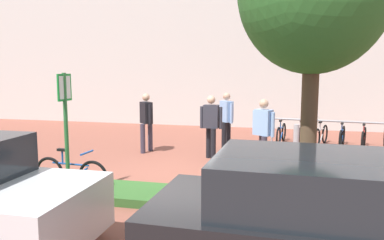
{
  "coord_description": "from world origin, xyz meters",
  "views": [
    {
      "loc": [
        2.66,
        -8.67,
        2.49
      ],
      "look_at": [
        0.2,
        1.58,
        1.06
      ],
      "focal_mm": 37.19,
      "sensor_mm": 36.0,
      "label": 1
    }
  ],
  "objects_px": {
    "parking_sign_post": "(66,115)",
    "bollard_steel": "(296,140)",
    "person_suited_dark": "(211,123)",
    "person_suited_navy": "(146,119)",
    "bike_at_sign": "(71,174)",
    "bike_rack_cluster": "(331,135)",
    "person_shirt_white": "(226,117)",
    "car_black_suv": "(342,230)",
    "person_shirt_blue": "(263,130)"
  },
  "relations": [
    {
      "from": "person_shirt_blue",
      "to": "person_suited_navy",
      "type": "distance_m",
      "value": 3.64
    },
    {
      "from": "bike_rack_cluster",
      "to": "parking_sign_post",
      "type": "bearing_deg",
      "value": -132.53
    },
    {
      "from": "person_suited_dark",
      "to": "person_shirt_blue",
      "type": "relative_size",
      "value": 1.0
    },
    {
      "from": "parking_sign_post",
      "to": "bike_rack_cluster",
      "type": "bearing_deg",
      "value": 47.47
    },
    {
      "from": "person_suited_dark",
      "to": "person_suited_navy",
      "type": "distance_m",
      "value": 2.03
    },
    {
      "from": "bike_rack_cluster",
      "to": "person_suited_dark",
      "type": "bearing_deg",
      "value": -142.77
    },
    {
      "from": "bollard_steel",
      "to": "person_suited_dark",
      "type": "relative_size",
      "value": 0.52
    },
    {
      "from": "person_suited_dark",
      "to": "car_black_suv",
      "type": "distance_m",
      "value": 6.6
    },
    {
      "from": "bike_rack_cluster",
      "to": "bollard_steel",
      "type": "distance_m",
      "value": 2.01
    },
    {
      "from": "bike_rack_cluster",
      "to": "bollard_steel",
      "type": "relative_size",
      "value": 4.15
    },
    {
      "from": "bike_at_sign",
      "to": "bollard_steel",
      "type": "bearing_deg",
      "value": 43.77
    },
    {
      "from": "person_suited_dark",
      "to": "car_black_suv",
      "type": "bearing_deg",
      "value": -67.0
    },
    {
      "from": "person_suited_navy",
      "to": "car_black_suv",
      "type": "relative_size",
      "value": 0.4
    },
    {
      "from": "bike_at_sign",
      "to": "car_black_suv",
      "type": "height_order",
      "value": "car_black_suv"
    },
    {
      "from": "bike_at_sign",
      "to": "car_black_suv",
      "type": "distance_m",
      "value": 5.5
    },
    {
      "from": "bike_rack_cluster",
      "to": "bollard_steel",
      "type": "xyz_separation_m",
      "value": [
        -1.11,
        -1.68,
        0.1
      ]
    },
    {
      "from": "bike_at_sign",
      "to": "person_suited_navy",
      "type": "height_order",
      "value": "person_suited_navy"
    },
    {
      "from": "bike_rack_cluster",
      "to": "person_shirt_blue",
      "type": "distance_m",
      "value": 3.93
    },
    {
      "from": "parking_sign_post",
      "to": "person_shirt_white",
      "type": "height_order",
      "value": "parking_sign_post"
    },
    {
      "from": "parking_sign_post",
      "to": "bollard_steel",
      "type": "bearing_deg",
      "value": 44.57
    },
    {
      "from": "person_suited_dark",
      "to": "bike_rack_cluster",
      "type": "bearing_deg",
      "value": 37.23
    },
    {
      "from": "bollard_steel",
      "to": "person_shirt_white",
      "type": "bearing_deg",
      "value": 168.4
    },
    {
      "from": "person_shirt_blue",
      "to": "parking_sign_post",
      "type": "bearing_deg",
      "value": -143.5
    },
    {
      "from": "bollard_steel",
      "to": "person_suited_dark",
      "type": "bearing_deg",
      "value": -158.77
    },
    {
      "from": "person_shirt_white",
      "to": "bike_rack_cluster",
      "type": "bearing_deg",
      "value": 21.91
    },
    {
      "from": "person_shirt_blue",
      "to": "person_suited_navy",
      "type": "xyz_separation_m",
      "value": [
        -3.42,
        1.24,
        0.0
      ]
    },
    {
      "from": "person_shirt_white",
      "to": "person_shirt_blue",
      "type": "distance_m",
      "value": 2.43
    },
    {
      "from": "person_suited_navy",
      "to": "car_black_suv",
      "type": "distance_m",
      "value": 7.94
    },
    {
      "from": "person_shirt_white",
      "to": "person_suited_navy",
      "type": "bearing_deg",
      "value": -158.57
    },
    {
      "from": "parking_sign_post",
      "to": "person_suited_navy",
      "type": "xyz_separation_m",
      "value": [
        0.22,
        3.93,
        -0.57
      ]
    },
    {
      "from": "person_shirt_blue",
      "to": "person_suited_navy",
      "type": "height_order",
      "value": "same"
    },
    {
      "from": "bike_at_sign",
      "to": "person_suited_dark",
      "type": "xyz_separation_m",
      "value": [
        2.21,
        3.4,
        0.63
      ]
    },
    {
      "from": "parking_sign_post",
      "to": "person_shirt_white",
      "type": "bearing_deg",
      "value": 63.18
    },
    {
      "from": "person_suited_navy",
      "to": "bike_rack_cluster",
      "type": "bearing_deg",
      "value": 21.71
    },
    {
      "from": "bike_at_sign",
      "to": "person_suited_dark",
      "type": "bearing_deg",
      "value": 56.93
    },
    {
      "from": "person_shirt_white",
      "to": "person_suited_navy",
      "type": "relative_size",
      "value": 1.0
    },
    {
      "from": "bike_at_sign",
      "to": "person_shirt_blue",
      "type": "xyz_separation_m",
      "value": [
        3.64,
        2.57,
        0.63
      ]
    },
    {
      "from": "person_shirt_white",
      "to": "car_black_suv",
      "type": "xyz_separation_m",
      "value": [
        2.36,
        -7.36,
        -0.23
      ]
    },
    {
      "from": "bike_at_sign",
      "to": "bike_rack_cluster",
      "type": "relative_size",
      "value": 0.45
    },
    {
      "from": "person_suited_dark",
      "to": "car_black_suv",
      "type": "height_order",
      "value": "person_suited_dark"
    },
    {
      "from": "car_black_suv",
      "to": "person_shirt_white",
      "type": "bearing_deg",
      "value": 107.76
    },
    {
      "from": "bike_rack_cluster",
      "to": "person_suited_dark",
      "type": "xyz_separation_m",
      "value": [
        -3.35,
        -2.55,
        0.64
      ]
    },
    {
      "from": "parking_sign_post",
      "to": "person_suited_navy",
      "type": "relative_size",
      "value": 1.38
    },
    {
      "from": "bike_rack_cluster",
      "to": "person_shirt_white",
      "type": "height_order",
      "value": "person_shirt_white"
    },
    {
      "from": "person_shirt_white",
      "to": "car_black_suv",
      "type": "height_order",
      "value": "person_shirt_white"
    },
    {
      "from": "parking_sign_post",
      "to": "bike_at_sign",
      "type": "relative_size",
      "value": 1.41
    },
    {
      "from": "bike_at_sign",
      "to": "person_shirt_white",
      "type": "distance_m",
      "value": 5.31
    },
    {
      "from": "person_suited_dark",
      "to": "bike_at_sign",
      "type": "bearing_deg",
      "value": -123.07
    },
    {
      "from": "person_shirt_white",
      "to": "bike_at_sign",
      "type": "bearing_deg",
      "value": -117.44
    },
    {
      "from": "bike_at_sign",
      "to": "person_shirt_white",
      "type": "relative_size",
      "value": 0.98
    }
  ]
}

